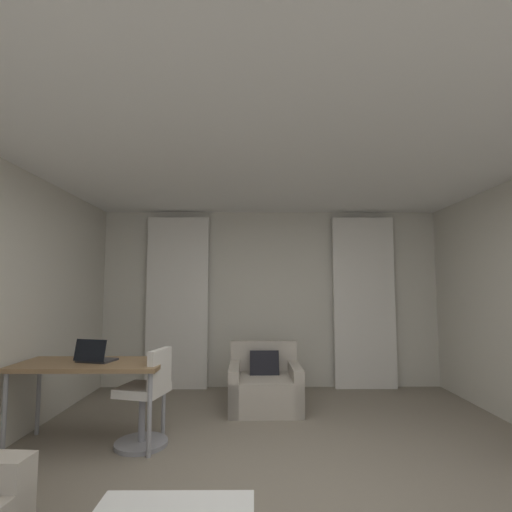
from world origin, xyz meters
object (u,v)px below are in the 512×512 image
Objects in this scene: armchair at (265,386)px; desk at (91,369)px; desk_chair at (146,402)px; laptop at (95,357)px.

desk is (-1.66, -1.07, 0.43)m from armchair.
armchair reaches higher than desk.
desk_chair is at bearing -135.98° from armchair.
laptop reaches higher than armchair.
desk_chair is 0.65m from laptop.
desk is 0.61m from desk_chair.
desk_chair is (-1.13, -1.09, 0.13)m from armchair.
desk_chair is at bearing -4.25° from laptop.
desk is at bearing 177.20° from desk_chair.
laptop reaches higher than desk.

